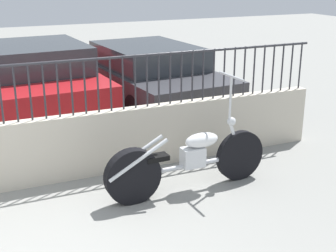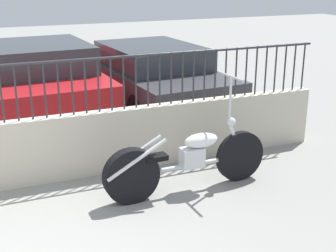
# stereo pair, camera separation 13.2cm
# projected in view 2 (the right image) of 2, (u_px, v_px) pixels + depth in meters

# --- Properties ---
(motorcycle_silver) EXTENTS (2.14, 0.52, 1.40)m
(motorcycle_silver) POSITION_uv_depth(u_px,v_px,m) (180.00, 162.00, 5.61)
(motorcycle_silver) COLOR black
(motorcycle_silver) RESTS_ON ground_plane
(car_red) EXTENTS (2.11, 4.01, 1.39)m
(car_red) POSITION_uv_depth(u_px,v_px,m) (38.00, 81.00, 8.33)
(car_red) COLOR black
(car_red) RESTS_ON ground_plane
(car_dark_grey) EXTENTS (2.08, 4.58, 1.23)m
(car_dark_grey) POSITION_uv_depth(u_px,v_px,m) (148.00, 74.00, 9.14)
(car_dark_grey) COLOR black
(car_dark_grey) RESTS_ON ground_plane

